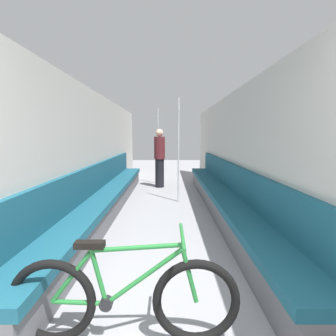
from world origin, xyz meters
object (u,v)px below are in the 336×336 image
at_px(bench_seat_row_left, 105,198).
at_px(passenger_standing, 159,157).
at_px(grab_pole_far, 157,147).
at_px(grab_pole_near, 178,152).
at_px(bicycle, 123,299).
at_px(bench_seat_row_right, 222,198).

height_order(bench_seat_row_left, passenger_standing, passenger_standing).
distance_m(grab_pole_far, passenger_standing, 0.57).
distance_m(grab_pole_near, passenger_standing, 1.72).
distance_m(bicycle, grab_pole_near, 4.09).
xyz_separation_m(grab_pole_near, grab_pole_far, (-0.52, 2.15, 0.00)).
height_order(grab_pole_near, grab_pole_far, same).
distance_m(bench_seat_row_right, grab_pole_near, 1.45).
xyz_separation_m(bicycle, passenger_standing, (0.07, 5.61, 0.52)).
distance_m(bench_seat_row_right, bicycle, 3.34).
relative_size(bicycle, grab_pole_near, 0.71).
bearing_deg(bicycle, bench_seat_row_left, 108.91).
relative_size(grab_pole_near, passenger_standing, 1.38).
height_order(bench_seat_row_right, passenger_standing, passenger_standing).
bearing_deg(bench_seat_row_right, grab_pole_near, 131.08).
bearing_deg(bench_seat_row_right, bicycle, -113.40).
relative_size(bench_seat_row_left, bicycle, 4.15).
bearing_deg(bench_seat_row_left, bench_seat_row_right, 0.00).
relative_size(grab_pole_far, passenger_standing, 1.38).
relative_size(bicycle, passenger_standing, 0.99).
bearing_deg(bench_seat_row_right, passenger_standing, 116.28).
xyz_separation_m(bicycle, grab_pole_near, (0.53, 3.98, 0.77)).
height_order(grab_pole_near, passenger_standing, grab_pole_near).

